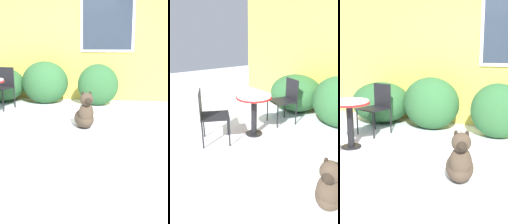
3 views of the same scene
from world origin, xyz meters
TOP-DOWN VIEW (x-y plane):
  - ground_plane at (0.00, 0.00)m, footprint 16.00×16.00m
  - house_wall at (0.06, 2.20)m, footprint 8.00×0.10m
  - shrub_left at (-1.46, 1.68)m, footprint 1.21×1.08m
  - shrub_middle at (-0.34, 1.64)m, footprint 1.07×0.81m
  - shrub_right at (0.89, 1.57)m, footprint 0.90×0.65m
  - patio_chair_near_table at (-1.08, 0.97)m, footprint 0.53×0.53m
  - dog at (0.83, -0.25)m, footprint 0.47×0.71m

SIDE VIEW (x-z plane):
  - ground_plane at x=0.00m, z-range 0.00..0.00m
  - dog at x=0.83m, z-range -0.09..0.54m
  - shrub_left at x=-1.46m, z-range 0.00..0.82m
  - shrub_right at x=0.89m, z-range 0.00..0.92m
  - shrub_middle at x=-0.34m, z-range 0.00..0.96m
  - patio_chair_near_table at x=-1.08m, z-range 0.06..0.92m
  - house_wall at x=0.06m, z-range 0.02..3.26m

